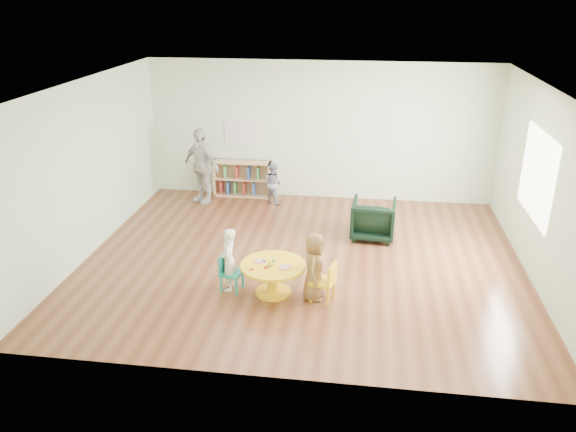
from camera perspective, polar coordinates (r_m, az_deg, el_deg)
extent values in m
plane|color=brown|center=(9.16, 1.47, -4.44)|extent=(7.00, 7.00, 0.00)
cube|color=silver|center=(8.29, 1.66, 12.79)|extent=(7.00, 6.00, 0.10)
cube|color=beige|center=(11.49, 3.27, 8.58)|extent=(7.00, 0.10, 2.80)
cube|color=beige|center=(5.87, -1.76, -5.28)|extent=(7.00, 0.10, 2.80)
cube|color=beige|center=(9.63, -19.68, 4.58)|extent=(0.10, 6.00, 2.80)
cube|color=beige|center=(8.96, 24.43, 2.58)|extent=(0.10, 6.00, 2.80)
cube|color=white|center=(9.20, 23.93, 3.80)|extent=(0.02, 1.60, 1.30)
cylinder|color=yellow|center=(8.10, -1.52, -6.52)|extent=(0.17, 0.17, 0.42)
cylinder|color=yellow|center=(8.20, -1.51, -7.69)|extent=(0.52, 0.52, 0.04)
cylinder|color=yellow|center=(8.00, -1.54, -5.06)|extent=(0.93, 0.93, 0.04)
cylinder|color=#DC7F87|center=(8.06, -2.94, -4.61)|extent=(0.15, 0.15, 0.02)
cylinder|color=#DC7F87|center=(7.88, -0.30, -5.24)|extent=(0.17, 0.17, 0.02)
cylinder|color=yellow|center=(7.96, -1.72, -4.84)|extent=(0.08, 0.13, 0.04)
cylinder|color=#15783D|center=(7.90, -2.02, -5.09)|extent=(0.04, 0.05, 0.02)
cylinder|color=#15783D|center=(8.03, -1.41, -4.60)|extent=(0.04, 0.05, 0.02)
cube|color=red|center=(7.89, -2.25, -5.22)|extent=(0.05, 0.05, 0.02)
cube|color=#D44C11|center=(7.85, -3.74, -5.40)|extent=(0.06, 0.06, 0.02)
cube|color=#182BBA|center=(8.05, -2.50, -4.62)|extent=(0.07, 0.07, 0.02)
cube|color=#15783D|center=(8.05, -1.63, -4.63)|extent=(0.07, 0.07, 0.02)
cube|color=teal|center=(8.20, -5.73, -5.76)|extent=(0.35, 0.35, 0.04)
cube|color=teal|center=(8.18, -6.58, -4.70)|extent=(0.09, 0.30, 0.26)
cylinder|color=teal|center=(8.41, -6.09, -6.16)|extent=(0.04, 0.04, 0.26)
cylinder|color=teal|center=(8.22, -6.79, -6.90)|extent=(0.04, 0.04, 0.26)
cylinder|color=teal|center=(8.32, -4.60, -6.43)|extent=(0.04, 0.04, 0.26)
cylinder|color=teal|center=(8.13, -5.27, -7.18)|extent=(0.04, 0.04, 0.26)
cube|color=yellow|center=(7.91, 3.55, -6.67)|extent=(0.39, 0.39, 0.04)
cube|color=yellow|center=(7.80, 4.52, -5.85)|extent=(0.11, 0.31, 0.27)
cylinder|color=yellow|center=(7.85, 4.07, -8.25)|extent=(0.04, 0.04, 0.27)
cylinder|color=yellow|center=(8.05, 4.68, -7.42)|extent=(0.04, 0.04, 0.27)
cylinder|color=yellow|center=(7.92, 2.35, -7.90)|extent=(0.04, 0.04, 0.27)
cylinder|color=yellow|center=(8.13, 3.00, -7.08)|extent=(0.04, 0.04, 0.27)
cube|color=tan|center=(11.98, -7.40, 3.90)|extent=(0.03, 0.30, 0.75)
cube|color=tan|center=(11.74, -1.87, 3.68)|extent=(0.03, 0.30, 0.75)
cube|color=tan|center=(11.96, -4.61, 2.16)|extent=(1.20, 0.30, 0.03)
cube|color=tan|center=(11.74, -4.72, 5.46)|extent=(1.20, 0.30, 0.03)
cube|color=tan|center=(11.85, -4.66, 3.80)|extent=(1.14, 0.28, 0.03)
cube|color=tan|center=(11.97, -4.52, 4.01)|extent=(1.20, 0.02, 0.75)
cube|color=#B53530|center=(11.99, -6.76, 2.96)|extent=(0.04, 0.18, 0.26)
cube|color=blue|center=(11.96, -6.06, 2.94)|extent=(0.04, 0.18, 0.26)
cube|color=#4BA459|center=(11.92, -5.36, 2.91)|extent=(0.04, 0.18, 0.26)
cube|color=#B53530|center=(11.88, -4.42, 2.87)|extent=(0.04, 0.18, 0.26)
cube|color=blue|center=(11.84, -3.47, 2.83)|extent=(0.04, 0.18, 0.26)
cube|color=#4BA459|center=(11.86, -6.36, 4.52)|extent=(0.04, 0.18, 0.26)
cube|color=#B53530|center=(11.80, -5.18, 4.48)|extent=(0.04, 0.18, 0.26)
cube|color=blue|center=(11.75, -3.99, 4.43)|extent=(0.04, 0.18, 0.26)
cube|color=#4BA459|center=(11.71, -3.03, 4.40)|extent=(0.04, 0.18, 0.26)
cube|color=white|center=(11.72, -4.65, 8.56)|extent=(0.74, 0.01, 0.54)
cube|color=red|center=(11.72, -4.65, 8.56)|extent=(0.70, 0.00, 0.50)
imported|color=black|center=(9.93, 8.66, -0.31)|extent=(0.79, 0.81, 0.69)
imported|color=white|center=(8.13, -6.05, -4.45)|extent=(0.25, 0.36, 0.95)
imported|color=orange|center=(7.86, 2.69, -5.15)|extent=(0.35, 0.51, 1.00)
imported|color=#1C2147|center=(11.39, -1.53, 3.34)|extent=(0.51, 0.48, 0.84)
imported|color=silver|center=(11.48, -8.82, 5.08)|extent=(0.97, 0.77, 1.54)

